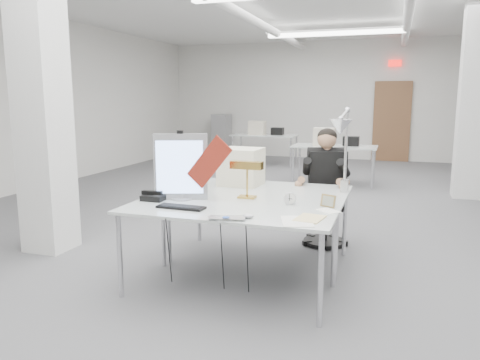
# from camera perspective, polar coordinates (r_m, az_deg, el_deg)

# --- Properties ---
(room_shell) EXTENTS (10.04, 14.04, 3.24)m
(room_shell) POSITION_cam_1_polar(r_m,az_deg,el_deg) (6.39, 7.06, 10.13)
(room_shell) COLOR #535355
(room_shell) RESTS_ON ground
(desk_main) EXTENTS (1.80, 0.90, 0.02)m
(desk_main) POSITION_cam_1_polar(r_m,az_deg,el_deg) (3.96, -1.28, -3.56)
(desk_main) COLOR silver
(desk_main) RESTS_ON room_shell
(desk_second) EXTENTS (1.80, 0.90, 0.02)m
(desk_second) POSITION_cam_1_polar(r_m,az_deg,el_deg) (4.80, 2.32, -1.17)
(desk_second) COLOR silver
(desk_second) RESTS_ON room_shell
(bg_desk_a) EXTENTS (1.60, 0.80, 0.02)m
(bg_desk_a) POSITION_cam_1_polar(r_m,az_deg,el_deg) (9.24, 11.44, 4.03)
(bg_desk_a) COLOR silver
(bg_desk_a) RESTS_ON room_shell
(bg_desk_b) EXTENTS (1.60, 0.80, 0.02)m
(bg_desk_b) POSITION_cam_1_polar(r_m,az_deg,el_deg) (11.78, 3.04, 5.46)
(bg_desk_b) COLOR silver
(bg_desk_b) RESTS_ON room_shell
(filing_cabinet) EXTENTS (0.45, 0.55, 1.20)m
(filing_cabinet) POSITION_cam_1_polar(r_m,az_deg,el_deg) (13.69, -2.26, 5.51)
(filing_cabinet) COLOR gray
(filing_cabinet) RESTS_ON room_shell
(office_chair) EXTENTS (0.60, 0.60, 0.99)m
(office_chair) POSITION_cam_1_polar(r_m,az_deg,el_deg) (5.42, 10.38, -2.72)
(office_chair) COLOR black
(office_chair) RESTS_ON room_shell
(seated_person) EXTENTS (0.63, 0.71, 0.90)m
(seated_person) POSITION_cam_1_polar(r_m,az_deg,el_deg) (5.30, 10.44, 1.46)
(seated_person) COLOR black
(seated_person) RESTS_ON office_chair
(monitor) EXTENTS (0.47, 0.21, 0.60)m
(monitor) POSITION_cam_1_polar(r_m,az_deg,el_deg) (4.26, -7.23, 1.60)
(monitor) COLOR #A4A4A9
(monitor) RESTS_ON desk_main
(pennant) EXTENTS (0.45, 0.05, 0.48)m
(pennant) POSITION_cam_1_polar(r_m,az_deg,el_deg) (4.11, -3.77, 2.18)
(pennant) COLOR maroon
(pennant) RESTS_ON monitor
(keyboard) EXTENTS (0.42, 0.15, 0.02)m
(keyboard) POSITION_cam_1_polar(r_m,az_deg,el_deg) (3.96, -7.21, -3.31)
(keyboard) COLOR black
(keyboard) RESTS_ON desk_main
(laptop) EXTENTS (0.32, 0.24, 0.02)m
(laptop) POSITION_cam_1_polar(r_m,az_deg,el_deg) (3.54, -1.71, -4.85)
(laptop) COLOR #A7A7AB
(laptop) RESTS_ON desk_main
(mouse) EXTENTS (0.11, 0.09, 0.04)m
(mouse) POSITION_cam_1_polar(r_m,az_deg,el_deg) (3.61, 0.99, -4.42)
(mouse) COLOR #A4A3A8
(mouse) RESTS_ON desk_main
(bankers_lamp) EXTENTS (0.29, 0.12, 0.32)m
(bankers_lamp) POSITION_cam_1_polar(r_m,az_deg,el_deg) (4.31, 0.88, -0.11)
(bankers_lamp) COLOR #B79539
(bankers_lamp) RESTS_ON desk_main
(desk_phone) EXTENTS (0.20, 0.18, 0.05)m
(desk_phone) POSITION_cam_1_polar(r_m,az_deg,el_deg) (4.31, -10.42, -2.11)
(desk_phone) COLOR black
(desk_phone) RESTS_ON desk_main
(picture_frame_left) EXTENTS (0.16, 0.04, 0.12)m
(picture_frame_left) POSITION_cam_1_polar(r_m,az_deg,el_deg) (4.54, -7.23, -0.95)
(picture_frame_left) COLOR tan
(picture_frame_left) RESTS_ON desk_main
(picture_frame_right) EXTENTS (0.14, 0.09, 0.11)m
(picture_frame_right) POSITION_cam_1_polar(r_m,az_deg,el_deg) (4.04, 10.69, -2.51)
(picture_frame_right) COLOR #9D7C43
(picture_frame_right) RESTS_ON desk_main
(desk_clock) EXTENTS (0.12, 0.07, 0.11)m
(desk_clock) POSITION_cam_1_polar(r_m,az_deg,el_deg) (4.09, 6.12, -2.30)
(desk_clock) COLOR silver
(desk_clock) RESTS_ON desk_main
(paper_stack_a) EXTENTS (0.31, 0.37, 0.01)m
(paper_stack_a) POSITION_cam_1_polar(r_m,az_deg,el_deg) (3.54, 6.97, -5.02)
(paper_stack_a) COLOR white
(paper_stack_a) RESTS_ON desk_main
(paper_stack_b) EXTENTS (0.23, 0.29, 0.01)m
(paper_stack_b) POSITION_cam_1_polar(r_m,az_deg,el_deg) (3.64, 8.49, -4.64)
(paper_stack_b) COLOR #ECD38D
(paper_stack_b) RESTS_ON desk_main
(paper_stack_c) EXTENTS (0.23, 0.22, 0.01)m
(paper_stack_c) POSITION_cam_1_polar(r_m,az_deg,el_deg) (3.90, 10.68, -3.72)
(paper_stack_c) COLOR white
(paper_stack_c) RESTS_ON desk_main
(beige_monitor) EXTENTS (0.43, 0.41, 0.39)m
(beige_monitor) POSITION_cam_1_polar(r_m,az_deg,el_deg) (4.96, 0.14, 1.63)
(beige_monitor) COLOR beige
(beige_monitor) RESTS_ON desk_second
(architect_lamp) EXTENTS (0.42, 0.80, 0.97)m
(architect_lamp) POSITION_cam_1_polar(r_m,az_deg,el_deg) (4.42, 12.49, 4.19)
(architect_lamp) COLOR silver
(architect_lamp) RESTS_ON desk_second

